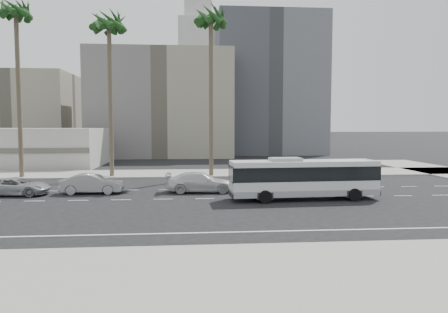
{
  "coord_description": "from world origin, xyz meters",
  "views": [
    {
      "loc": [
        -6.97,
        -29.23,
        5.26
      ],
      "look_at": [
        -4.28,
        4.0,
        2.78
      ],
      "focal_mm": 32.59,
      "sensor_mm": 36.0,
      "label": 1
    }
  ],
  "objects": [
    {
      "name": "midrise_beige_far",
      "position": [
        -38.0,
        50.0,
        7.5
      ],
      "size": [
        18.0,
        16.0,
        15.0
      ],
      "primitive_type": "cube",
      "color": "slate",
      "rests_on": "ground"
    },
    {
      "name": "civic_tower",
      "position": [
        -2.0,
        250.0,
        38.83
      ],
      "size": [
        42.0,
        42.0,
        129.0
      ],
      "color": "silver",
      "rests_on": "ground"
    },
    {
      "name": "palm_mid",
      "position": [
        -15.15,
        13.22,
        15.1
      ],
      "size": [
        5.44,
        5.44,
        16.78
      ],
      "rotation": [
        0.0,
        0.0,
        0.22
      ],
      "color": "brown",
      "rests_on": "ground"
    },
    {
      "name": "midrise_beige_west",
      "position": [
        -12.0,
        45.0,
        9.0
      ],
      "size": [
        24.0,
        18.0,
        18.0
      ],
      "primitive_type": "cube",
      "color": "slate",
      "rests_on": "ground"
    },
    {
      "name": "city_bus",
      "position": [
        1.06,
        -0.83,
        1.59
      ],
      "size": [
        10.66,
        2.9,
        3.03
      ],
      "rotation": [
        0.0,
        0.0,
        0.05
      ],
      "color": "silver",
      "rests_on": "ground"
    },
    {
      "name": "sidewalk_north",
      "position": [
        0.0,
        15.5,
        0.07
      ],
      "size": [
        120.0,
        7.0,
        0.15
      ],
      "primitive_type": "cube",
      "color": "gray",
      "rests_on": "ground"
    },
    {
      "name": "palm_near",
      "position": [
        -4.91,
        12.87,
        15.77
      ],
      "size": [
        5.17,
        5.17,
        17.41
      ],
      "rotation": [
        0.0,
        0.0,
        0.01
      ],
      "color": "brown",
      "rests_on": "ground"
    },
    {
      "name": "midrise_gray_center",
      "position": [
        8.0,
        52.0,
        13.0
      ],
      "size": [
        20.0,
        20.0,
        26.0
      ],
      "primitive_type": "cube",
      "color": "#4B4D54",
      "rests_on": "ground"
    },
    {
      "name": "highrise_far",
      "position": [
        70.0,
        260.0,
        30.0
      ],
      "size": [
        22.0,
        22.0,
        60.0
      ],
      "primitive_type": "cube",
      "color": "slate",
      "rests_on": "ground"
    },
    {
      "name": "ground",
      "position": [
        0.0,
        0.0,
        0.0
      ],
      "size": [
        700.0,
        700.0,
        0.0
      ],
      "primitive_type": "plane",
      "color": "black",
      "rests_on": "ground"
    },
    {
      "name": "car_c",
      "position": [
        -20.23,
        2.64,
        0.67
      ],
      "size": [
        2.52,
        4.95,
        1.34
      ],
      "primitive_type": "imported",
      "rotation": [
        0.0,
        0.0,
        1.51
      ],
      "color": "#96989A",
      "rests_on": "ground"
    },
    {
      "name": "palm_far",
      "position": [
        -24.13,
        13.22,
        16.21
      ],
      "size": [
        5.19,
        5.19,
        17.85
      ],
      "rotation": [
        0.0,
        0.0,
        0.03
      ],
      "color": "brown",
      "rests_on": "ground"
    },
    {
      "name": "car_b",
      "position": [
        -14.73,
        3.03,
        0.78
      ],
      "size": [
        1.65,
        4.73,
        1.56
      ],
      "primitive_type": "imported",
      "rotation": [
        0.0,
        0.0,
        1.57
      ],
      "color": "gray",
      "rests_on": "ground"
    },
    {
      "name": "car_a",
      "position": [
        -6.23,
        3.05,
        0.8
      ],
      "size": [
        2.38,
        5.55,
        1.59
      ],
      "primitive_type": "imported",
      "rotation": [
        0.0,
        0.0,
        1.54
      ],
      "color": "silver",
      "rests_on": "ground"
    },
    {
      "name": "highrise_right",
      "position": [
        45.0,
        230.0,
        35.0
      ],
      "size": [
        26.0,
        26.0,
        70.0
      ],
      "primitive_type": "cube",
      "color": "slate",
      "rests_on": "ground"
    },
    {
      "name": "commercial_low",
      "position": [
        -30.0,
        25.99,
        2.5
      ],
      "size": [
        22.0,
        12.16,
        5.0
      ],
      "color": "beige",
      "rests_on": "ground"
    },
    {
      "name": "sidewalk_south",
      "position": [
        0.0,
        -15.5,
        0.07
      ],
      "size": [
        120.0,
        7.0,
        0.15
      ],
      "primitive_type": "cube",
      "color": "gray",
      "rests_on": "ground"
    }
  ]
}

